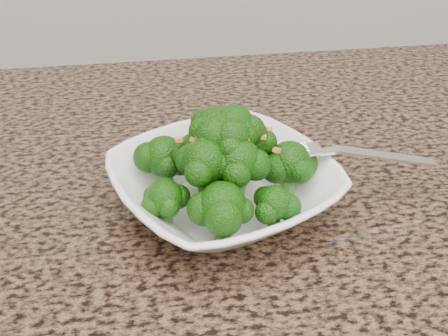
{
  "coord_description": "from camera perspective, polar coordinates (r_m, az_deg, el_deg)",
  "views": [
    {
      "loc": [
        0.0,
        -0.05,
        1.25
      ],
      "look_at": [
        0.07,
        0.41,
        0.95
      ],
      "focal_mm": 45.0,
      "sensor_mm": 36.0,
      "label": 1
    }
  ],
  "objects": [
    {
      "name": "fork",
      "position": [
        0.58,
        11.07,
        1.73
      ],
      "size": [
        0.19,
        0.04,
        0.01
      ],
      "primitive_type": null,
      "rotation": [
        0.0,
        0.0,
        -0.05
      ],
      "color": "silver",
      "rests_on": "bowl"
    },
    {
      "name": "broccoli_pile",
      "position": [
        0.53,
        0.0,
        3.71
      ],
      "size": [
        0.19,
        0.19,
        0.08
      ],
      "primitive_type": null,
      "color": "#164D08",
      "rests_on": "bowl"
    },
    {
      "name": "garlic_topping",
      "position": [
        0.51,
        0.0,
        7.72
      ],
      "size": [
        0.11,
        0.11,
        0.01
      ],
      "primitive_type": null,
      "color": "orange",
      "rests_on": "broccoli_pile"
    },
    {
      "name": "bowl",
      "position": [
        0.57,
        0.0,
        -2.0
      ],
      "size": [
        0.28,
        0.28,
        0.05
      ],
      "primitive_type": "imported",
      "rotation": [
        0.0,
        0.0,
        0.4
      ],
      "color": "white",
      "rests_on": "granite_counter"
    },
    {
      "name": "granite_counter",
      "position": [
        0.51,
        -6.67,
        -13.29
      ],
      "size": [
        1.64,
        1.04,
        0.03
      ],
      "primitive_type": "cube",
      "color": "brown",
      "rests_on": "cabinet"
    }
  ]
}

